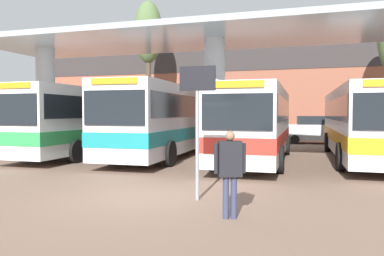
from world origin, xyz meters
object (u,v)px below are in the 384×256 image
Objects in this scene: transit_bus_left_bay at (96,119)px; poplar_tree_behind_right at (148,35)px; transit_bus_center_bay at (169,118)px; parked_car_street at (314,130)px; transit_bus_right_bay at (256,121)px; transit_bus_far_right_bay at (362,121)px; pedestrian_waiting at (230,165)px; info_sign_platform at (197,106)px.

transit_bus_left_bay is 1.08× the size of poplar_tree_behind_right.
transit_bus_center_bay is 2.75× the size of parked_car_street.
transit_bus_left_bay is 11.94m from poplar_tree_behind_right.
transit_bus_right_bay is 11.37m from parked_car_street.
transit_bus_left_bay is 0.98× the size of transit_bus_center_bay.
poplar_tree_behind_right is (-5.45, 9.80, 6.41)m from transit_bus_center_bay.
transit_bus_left_bay is 2.71× the size of parked_car_street.
poplar_tree_behind_right reaches higher than transit_bus_center_bay.
pedestrian_waiting is at bearing 70.19° from transit_bus_far_right_bay.
pedestrian_waiting is 0.41× the size of parked_car_street.
transit_bus_center_bay is at bearing 5.43° from transit_bus_far_right_bay.
pedestrian_waiting is (5.13, -10.20, -0.81)m from transit_bus_center_bay.
pedestrian_waiting is (-3.86, -11.17, -0.70)m from transit_bus_far_right_bay.
transit_bus_center_bay is 12.39m from parked_car_street.
poplar_tree_behind_right is at bearing -62.66° from transit_bus_center_bay.
transit_bus_center_bay is 9.72m from info_sign_platform.
poplar_tree_behind_right reaches higher than pedestrian_waiting.
poplar_tree_behind_right is (-9.91, 10.72, 6.53)m from transit_bus_right_bay.
transit_bus_center_bay is 12.91m from poplar_tree_behind_right.
parked_car_street is at bearing -126.80° from transit_bus_center_bay.
transit_bus_left_bay is 15.21m from parked_car_street.
transit_bus_left_bay is at bearing -82.21° from poplar_tree_behind_right.
info_sign_platform is (-0.42, -7.91, 0.55)m from transit_bus_right_bay.
poplar_tree_behind_right reaches higher than transit_bus_left_bay.
info_sign_platform is 1.85× the size of pedestrian_waiting.
pedestrian_waiting is (9.21, -10.04, -0.76)m from transit_bus_left_bay.
pedestrian_waiting is 0.16× the size of poplar_tree_behind_right.
transit_bus_left_bay is 1.12× the size of transit_bus_right_bay.
poplar_tree_behind_right is 14.55m from parked_car_street.
transit_bus_far_right_bay is (4.52, 1.90, 0.01)m from transit_bus_right_bay.
transit_bus_left_bay is 13.64m from pedestrian_waiting.
transit_bus_right_bay is at bearing 21.98° from transit_bus_far_right_bay.
transit_bus_far_right_bay is 10.99m from info_sign_platform.
info_sign_platform reaches higher than parked_car_street.
transit_bus_far_right_bay is 11.84m from pedestrian_waiting.
transit_bus_right_bay is 3.21× the size of info_sign_platform.
transit_bus_left_bay reaches higher than parked_car_street.
transit_bus_far_right_bay is at bearing -174.79° from transit_bus_left_bay.
transit_bus_left_bay is 3.61× the size of info_sign_platform.
transit_bus_right_bay reaches higher than parked_car_street.
transit_bus_left_bay is 8.58m from transit_bus_right_bay.
poplar_tree_behind_right is at bearing 95.26° from pedestrian_waiting.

